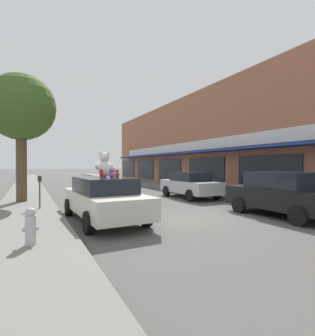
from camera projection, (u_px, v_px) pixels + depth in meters
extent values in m
plane|color=#514F4C|center=(190.00, 217.00, 9.41)|extent=(260.00, 260.00, 0.00)
cube|color=slate|center=(26.00, 231.00, 7.09)|extent=(2.24, 90.00, 0.16)
cube|color=slate|center=(288.00, 205.00, 11.73)|extent=(2.24, 90.00, 0.16)
cube|color=#9E6047|center=(254.00, 145.00, 24.87)|extent=(15.33, 32.85, 7.55)
cube|color=navy|center=(180.00, 153.00, 21.24)|extent=(1.13, 27.59, 0.12)
cube|color=silver|center=(185.00, 147.00, 21.47)|extent=(0.08, 26.28, 0.70)
cube|color=black|center=(267.00, 174.00, 14.12)|extent=(0.06, 4.16, 2.00)
cube|color=black|center=(205.00, 171.00, 19.04)|extent=(0.06, 4.16, 2.00)
cube|color=black|center=(169.00, 170.00, 23.95)|extent=(0.06, 4.16, 2.00)
cube|color=black|center=(145.00, 169.00, 28.86)|extent=(0.06, 4.16, 2.00)
cube|color=black|center=(128.00, 169.00, 33.77)|extent=(0.06, 4.16, 2.00)
cube|color=beige|center=(104.00, 202.00, 8.72)|extent=(1.97, 4.76, 0.65)
cube|color=black|center=(104.00, 185.00, 8.72)|extent=(1.66, 2.64, 0.48)
cylinder|color=black|center=(69.00, 207.00, 9.58)|extent=(0.23, 0.63, 0.62)
cylinder|color=black|center=(114.00, 204.00, 10.41)|extent=(0.23, 0.63, 0.62)
cylinder|color=black|center=(88.00, 223.00, 7.03)|extent=(0.23, 0.63, 0.62)
cylinder|color=black|center=(146.00, 216.00, 7.87)|extent=(0.23, 0.63, 0.62)
ellipsoid|color=white|center=(104.00, 169.00, 9.01)|extent=(0.45, 0.40, 0.55)
sphere|color=white|center=(104.00, 157.00, 9.01)|extent=(0.38, 0.38, 0.35)
sphere|color=white|center=(108.00, 154.00, 9.05)|extent=(0.16, 0.16, 0.15)
sphere|color=white|center=(101.00, 154.00, 8.96)|extent=(0.16, 0.16, 0.15)
sphere|color=white|center=(104.00, 158.00, 9.15)|extent=(0.14, 0.14, 0.13)
sphere|color=white|center=(111.00, 166.00, 9.12)|extent=(0.22, 0.22, 0.20)
sphere|color=white|center=(98.00, 166.00, 8.96)|extent=(0.22, 0.22, 0.20)
ellipsoid|color=pink|center=(114.00, 175.00, 8.61)|extent=(0.19, 0.19, 0.19)
sphere|color=pink|center=(114.00, 170.00, 8.61)|extent=(0.17, 0.17, 0.12)
sphere|color=pink|center=(115.00, 169.00, 8.65)|extent=(0.07, 0.07, 0.05)
sphere|color=pink|center=(113.00, 169.00, 8.57)|extent=(0.07, 0.07, 0.05)
sphere|color=#FFA3DA|center=(113.00, 171.00, 8.63)|extent=(0.06, 0.06, 0.05)
sphere|color=pink|center=(115.00, 174.00, 8.68)|extent=(0.10, 0.10, 0.07)
sphere|color=pink|center=(112.00, 174.00, 8.54)|extent=(0.10, 0.10, 0.07)
ellipsoid|color=olive|center=(117.00, 175.00, 8.80)|extent=(0.18, 0.18, 0.18)
sphere|color=olive|center=(117.00, 171.00, 8.80)|extent=(0.16, 0.16, 0.11)
sphere|color=olive|center=(118.00, 170.00, 8.79)|extent=(0.07, 0.07, 0.05)
sphere|color=olive|center=(116.00, 170.00, 8.81)|extent=(0.07, 0.07, 0.05)
sphere|color=tan|center=(118.00, 171.00, 8.84)|extent=(0.06, 0.06, 0.04)
sphere|color=olive|center=(119.00, 174.00, 8.79)|extent=(0.09, 0.09, 0.07)
sphere|color=olive|center=(115.00, 174.00, 8.83)|extent=(0.09, 0.09, 0.07)
ellipsoid|color=purple|center=(111.00, 175.00, 8.03)|extent=(0.19, 0.19, 0.19)
sphere|color=purple|center=(111.00, 171.00, 8.03)|extent=(0.17, 0.17, 0.12)
sphere|color=purple|center=(112.00, 169.00, 8.07)|extent=(0.07, 0.07, 0.05)
sphere|color=purple|center=(110.00, 169.00, 7.99)|extent=(0.07, 0.07, 0.05)
sphere|color=#BA67ED|center=(110.00, 171.00, 8.05)|extent=(0.07, 0.07, 0.05)
sphere|color=purple|center=(113.00, 174.00, 8.10)|extent=(0.10, 0.10, 0.07)
sphere|color=purple|center=(109.00, 174.00, 7.96)|extent=(0.10, 0.10, 0.07)
ellipsoid|color=green|center=(118.00, 174.00, 9.43)|extent=(0.15, 0.16, 0.16)
sphere|color=green|center=(118.00, 171.00, 9.43)|extent=(0.14, 0.14, 0.10)
sphere|color=green|center=(118.00, 170.00, 9.47)|extent=(0.06, 0.06, 0.04)
sphere|color=green|center=(117.00, 170.00, 9.39)|extent=(0.06, 0.06, 0.04)
sphere|color=#5ADA6D|center=(116.00, 171.00, 9.44)|extent=(0.05, 0.05, 0.04)
sphere|color=green|center=(118.00, 174.00, 9.50)|extent=(0.08, 0.08, 0.06)
sphere|color=green|center=(117.00, 174.00, 9.37)|extent=(0.08, 0.08, 0.06)
ellipsoid|color=red|center=(101.00, 175.00, 8.69)|extent=(0.17, 0.18, 0.18)
sphere|color=red|center=(101.00, 171.00, 8.69)|extent=(0.15, 0.15, 0.11)
sphere|color=red|center=(102.00, 170.00, 8.73)|extent=(0.06, 0.06, 0.05)
sphere|color=red|center=(101.00, 170.00, 8.65)|extent=(0.06, 0.06, 0.05)
sphere|color=#FF4741|center=(100.00, 171.00, 8.69)|extent=(0.06, 0.06, 0.04)
sphere|color=red|center=(102.00, 174.00, 8.77)|extent=(0.09, 0.09, 0.07)
sphere|color=red|center=(100.00, 174.00, 8.62)|extent=(0.09, 0.09, 0.07)
cube|color=black|center=(282.00, 198.00, 9.43)|extent=(1.77, 4.04, 0.72)
cube|color=black|center=(282.00, 180.00, 9.43)|extent=(1.56, 2.23, 0.59)
cylinder|color=black|center=(239.00, 205.00, 10.17)|extent=(0.20, 0.62, 0.62)
cylinder|color=black|center=(270.00, 202.00, 10.94)|extent=(0.20, 0.62, 0.62)
cylinder|color=black|center=(298.00, 216.00, 7.93)|extent=(0.20, 0.62, 0.62)
cube|color=#B7B7BC|center=(190.00, 187.00, 14.81)|extent=(1.73, 4.08, 0.66)
cube|color=black|center=(190.00, 176.00, 14.81)|extent=(1.52, 2.13, 0.51)
cylinder|color=black|center=(166.00, 191.00, 15.58)|extent=(0.20, 0.62, 0.62)
cylinder|color=black|center=(190.00, 190.00, 16.32)|extent=(0.20, 0.62, 0.62)
cylinder|color=black|center=(190.00, 196.00, 13.31)|extent=(0.20, 0.62, 0.62)
cylinder|color=black|center=(216.00, 194.00, 14.06)|extent=(0.20, 0.62, 0.62)
cylinder|color=brown|center=(21.00, 168.00, 12.24)|extent=(0.47, 0.47, 3.10)
sphere|color=#3D5B23|center=(21.00, 107.00, 12.21)|extent=(3.10, 3.10, 3.10)
cylinder|color=#B2B2B7|center=(31.00, 230.00, 5.56)|extent=(0.22, 0.22, 0.62)
sphere|color=#B2B2B7|center=(30.00, 213.00, 5.55)|extent=(0.21, 0.21, 0.21)
cylinder|color=#B2B2B7|center=(24.00, 229.00, 5.51)|extent=(0.10, 0.09, 0.09)
cylinder|color=#B2B2B7|center=(37.00, 228.00, 5.61)|extent=(0.10, 0.09, 0.09)
cylinder|color=#4C4C51|center=(40.00, 195.00, 10.23)|extent=(0.06, 0.06, 1.05)
cube|color=#2D2D33|center=(40.00, 179.00, 10.22)|extent=(0.14, 0.10, 0.22)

